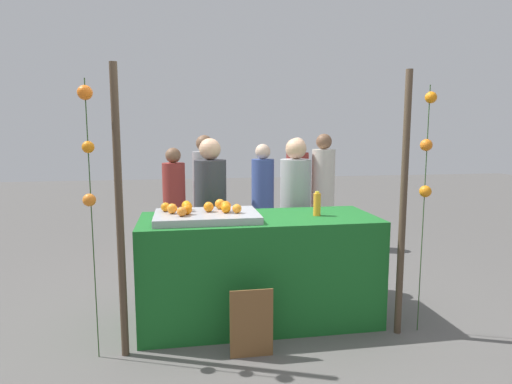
# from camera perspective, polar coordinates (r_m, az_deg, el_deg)

# --- Properties ---
(ground_plane) EXTENTS (24.00, 24.00, 0.00)m
(ground_plane) POSITION_cam_1_polar(r_m,az_deg,el_deg) (4.12, 0.36, -16.23)
(ground_plane) COLOR #565451
(stall_counter) EXTENTS (2.06, 0.83, 0.94)m
(stall_counter) POSITION_cam_1_polar(r_m,az_deg,el_deg) (3.95, 0.37, -9.99)
(stall_counter) COLOR #196023
(stall_counter) RESTS_ON ground_plane
(orange_tray) EXTENTS (0.87, 0.58, 0.06)m
(orange_tray) POSITION_cam_1_polar(r_m,az_deg,el_deg) (3.73, -6.44, -3.16)
(orange_tray) COLOR #9EA0A5
(orange_tray) RESTS_ON stall_counter
(orange_0) EXTENTS (0.08, 0.08, 0.08)m
(orange_0) POSITION_cam_1_polar(r_m,az_deg,el_deg) (3.80, -8.92, -1.91)
(orange_0) COLOR orange
(orange_0) RESTS_ON orange_tray
(orange_1) EXTENTS (0.09, 0.09, 0.09)m
(orange_1) POSITION_cam_1_polar(r_m,az_deg,el_deg) (3.72, -10.88, -2.14)
(orange_1) COLOR orange
(orange_1) RESTS_ON orange_tray
(orange_2) EXTENTS (0.08, 0.08, 0.08)m
(orange_2) POSITION_cam_1_polar(r_m,az_deg,el_deg) (3.83, -11.71, -1.93)
(orange_2) COLOR orange
(orange_2) RESTS_ON orange_tray
(orange_3) EXTENTS (0.09, 0.09, 0.09)m
(orange_3) POSITION_cam_1_polar(r_m,az_deg,el_deg) (3.77, -3.97, -1.85)
(orange_3) COLOR orange
(orange_3) RESTS_ON orange_tray
(orange_4) EXTENTS (0.09, 0.09, 0.09)m
(orange_4) POSITION_cam_1_polar(r_m,az_deg,el_deg) (3.88, -4.71, -1.57)
(orange_4) COLOR orange
(orange_4) RESTS_ON orange_tray
(orange_5) EXTENTS (0.08, 0.08, 0.08)m
(orange_5) POSITION_cam_1_polar(r_m,az_deg,el_deg) (3.68, -2.50, -2.18)
(orange_5) COLOR orange
(orange_5) RESTS_ON orange_tray
(orange_6) EXTENTS (0.08, 0.08, 0.08)m
(orange_6) POSITION_cam_1_polar(r_m,az_deg,el_deg) (3.59, -9.64, -2.54)
(orange_6) COLOR orange
(orange_6) RESTS_ON orange_tray
(orange_7) EXTENTS (0.08, 0.08, 0.08)m
(orange_7) POSITION_cam_1_polar(r_m,az_deg,el_deg) (3.69, -3.94, -2.13)
(orange_7) COLOR orange
(orange_7) RESTS_ON orange_tray
(orange_8) EXTENTS (0.08, 0.08, 0.08)m
(orange_8) POSITION_cam_1_polar(r_m,az_deg,el_deg) (3.88, -9.06, -1.72)
(orange_8) COLOR orange
(orange_8) RESTS_ON orange_tray
(orange_9) EXTENTS (0.09, 0.09, 0.09)m
(orange_9) POSITION_cam_1_polar(r_m,az_deg,el_deg) (3.76, -6.19, -1.94)
(orange_9) COLOR orange
(orange_9) RESTS_ON orange_tray
(orange_10) EXTENTS (0.08, 0.08, 0.08)m
(orange_10) POSITION_cam_1_polar(r_m,az_deg,el_deg) (3.66, -8.97, -2.30)
(orange_10) COLOR orange
(orange_10) RESTS_ON orange_tray
(juice_bottle) EXTENTS (0.07, 0.07, 0.22)m
(juice_bottle) POSITION_cam_1_polar(r_m,az_deg,el_deg) (3.91, 7.95, -1.58)
(juice_bottle) COLOR orange
(juice_bottle) RESTS_ON stall_counter
(chalkboard_sign) EXTENTS (0.33, 0.03, 0.54)m
(chalkboard_sign) POSITION_cam_1_polar(r_m,az_deg,el_deg) (3.42, -0.60, -16.81)
(chalkboard_sign) COLOR brown
(chalkboard_sign) RESTS_ON ground_plane
(vendor_left) EXTENTS (0.32, 0.32, 1.62)m
(vendor_left) POSITION_cam_1_polar(r_m,az_deg,el_deg) (4.53, -5.89, -4.01)
(vendor_left) COLOR #333338
(vendor_left) RESTS_ON ground_plane
(vendor_right) EXTENTS (0.32, 0.32, 1.62)m
(vendor_right) POSITION_cam_1_polar(r_m,az_deg,el_deg) (4.66, 5.12, -3.67)
(vendor_right) COLOR #99999E
(vendor_right) RESTS_ON ground_plane
(crowd_person_0) EXTENTS (0.33, 0.33, 1.65)m
(crowd_person_0) POSITION_cam_1_polar(r_m,az_deg,el_deg) (6.40, 8.70, -0.40)
(crowd_person_0) COLOR beige
(crowd_person_0) RESTS_ON ground_plane
(crowd_person_1) EXTENTS (0.30, 0.30, 1.48)m
(crowd_person_1) POSITION_cam_1_polar(r_m,az_deg,el_deg) (5.87, -10.58, -2.01)
(crowd_person_1) COLOR maroon
(crowd_person_1) RESTS_ON ground_plane
(crowd_person_2) EXTENTS (0.30, 0.30, 1.52)m
(crowd_person_2) POSITION_cam_1_polar(r_m,az_deg,el_deg) (5.96, 0.88, -1.53)
(crowd_person_2) COLOR #384C8C
(crowd_person_2) RESTS_ON ground_plane
(crowd_person_3) EXTENTS (0.32, 0.32, 1.60)m
(crowd_person_3) POSITION_cam_1_polar(r_m,az_deg,el_deg) (6.33, 5.36, -0.66)
(crowd_person_3) COLOR maroon
(crowd_person_3) RESTS_ON ground_plane
(crowd_person_4) EXTENTS (0.33, 0.33, 1.64)m
(crowd_person_4) POSITION_cam_1_polar(r_m,az_deg,el_deg) (5.98, -6.64, -1.02)
(crowd_person_4) COLOR #99999E
(crowd_person_4) RESTS_ON ground_plane
(canopy_post_left) EXTENTS (0.06, 0.06, 2.17)m
(canopy_post_left) POSITION_cam_1_polar(r_m,az_deg,el_deg) (3.34, -17.35, -2.86)
(canopy_post_left) COLOR #473828
(canopy_post_left) RESTS_ON ground_plane
(canopy_post_right) EXTENTS (0.06, 0.06, 2.17)m
(canopy_post_right) POSITION_cam_1_polar(r_m,az_deg,el_deg) (3.74, 18.62, -1.77)
(canopy_post_right) COLOR #473828
(canopy_post_right) RESTS_ON ground_plane
(garland_strand_left) EXTENTS (0.10, 0.11, 2.05)m
(garland_strand_left) POSITION_cam_1_polar(r_m,az_deg,el_deg) (3.31, -21.12, 5.82)
(garland_strand_left) COLOR #2D4C23
(garland_strand_left) RESTS_ON ground_plane
(garland_strand_right) EXTENTS (0.10, 0.11, 2.05)m
(garland_strand_right) POSITION_cam_1_polar(r_m,az_deg,el_deg) (3.80, 21.40, 5.09)
(garland_strand_right) COLOR #2D4C23
(garland_strand_right) RESTS_ON ground_plane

